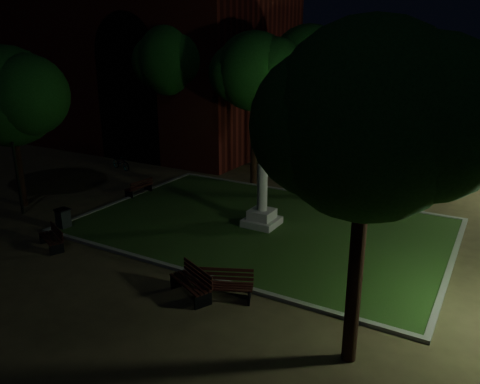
# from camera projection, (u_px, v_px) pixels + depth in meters

# --- Properties ---
(ground) EXTENTS (80.00, 80.00, 0.00)m
(ground) POSITION_uv_depth(u_px,v_px,m) (239.00, 243.00, 18.64)
(ground) COLOR brown
(lawn) EXTENTS (15.00, 10.00, 0.08)m
(lawn) POSITION_uv_depth(u_px,v_px,m) (262.00, 226.00, 20.28)
(lawn) COLOR #284619
(lawn) RESTS_ON ground
(lawn_kerb) EXTENTS (15.40, 10.40, 0.12)m
(lawn_kerb) POSITION_uv_depth(u_px,v_px,m) (262.00, 225.00, 20.27)
(lawn_kerb) COLOR slate
(lawn_kerb) RESTS_ON ground
(monument) EXTENTS (1.40, 1.40, 3.20)m
(monument) POSITION_uv_depth(u_px,v_px,m) (262.00, 206.00, 20.00)
(monument) COLOR #AFA7A0
(monument) RESTS_ON lawn
(building_main) EXTENTS (20.00, 12.00, 15.00)m
(building_main) POSITION_uv_depth(u_px,v_px,m) (149.00, 46.00, 35.31)
(building_main) COLOR #541610
(building_main) RESTS_ON ground
(tree_west) EXTENTS (5.62, 4.59, 7.57)m
(tree_west) POSITION_uv_depth(u_px,v_px,m) (9.00, 97.00, 21.28)
(tree_west) COLOR black
(tree_west) RESTS_ON ground
(tree_north_wl) EXTENTS (5.09, 4.15, 8.25)m
(tree_north_wl) POSITION_uv_depth(u_px,v_px,m) (256.00, 72.00, 24.46)
(tree_north_wl) COLOR black
(tree_north_wl) RESTS_ON ground
(tree_north_er) EXTENTS (5.64, 4.61, 7.78)m
(tree_north_er) POSITION_uv_depth(u_px,v_px,m) (438.00, 91.00, 21.68)
(tree_north_er) COLOR black
(tree_north_er) RESTS_ON ground
(tree_se) EXTENTS (5.40, 4.41, 8.22)m
(tree_se) POSITION_uv_depth(u_px,v_px,m) (373.00, 122.00, 9.94)
(tree_se) COLOR black
(tree_se) RESTS_ON ground
(tree_nw) EXTENTS (5.45, 4.45, 8.80)m
(tree_nw) POSITION_uv_depth(u_px,v_px,m) (174.00, 61.00, 28.49)
(tree_nw) COLOR black
(tree_nw) RESTS_ON ground
(tree_far_north) EXTENTS (5.55, 4.53, 8.67)m
(tree_far_north) POSITION_uv_depth(u_px,v_px,m) (310.00, 65.00, 26.91)
(tree_far_north) COLOR black
(tree_far_north) RESTS_ON ground
(lamppost_sw) EXTENTS (1.18, 0.28, 4.08)m
(lamppost_sw) POSITION_uv_depth(u_px,v_px,m) (14.00, 153.00, 20.95)
(lamppost_sw) COLOR black
(lamppost_sw) RESTS_ON ground
(lamppost_nw) EXTENTS (1.18, 0.28, 4.36)m
(lamppost_nw) POSITION_uv_depth(u_px,v_px,m) (152.00, 115.00, 31.02)
(lamppost_nw) COLOR black
(lamppost_nw) RESTS_ON ground
(bench_near_left) EXTENTS (1.82, 1.27, 0.95)m
(bench_near_left) POSITION_uv_depth(u_px,v_px,m) (192.00, 283.00, 14.62)
(bench_near_left) COLOR black
(bench_near_left) RESTS_ON ground
(bench_near_right) EXTENTS (1.83, 1.26, 0.95)m
(bench_near_right) POSITION_uv_depth(u_px,v_px,m) (225.00, 286.00, 14.45)
(bench_near_right) COLOR black
(bench_near_right) RESTS_ON ground
(bench_west_near) EXTENTS (1.61, 1.09, 0.84)m
(bench_west_near) POSITION_uv_depth(u_px,v_px,m) (52.00, 238.00, 18.09)
(bench_west_near) COLOR black
(bench_west_near) RESTS_ON ground
(bench_left_side) EXTENTS (0.65, 1.59, 0.85)m
(bench_left_side) POSITION_uv_depth(u_px,v_px,m) (139.00, 188.00, 24.31)
(bench_left_side) COLOR black
(bench_left_side) RESTS_ON ground
(bench_far_side) EXTENTS (1.53, 0.87, 0.80)m
(bench_far_side) POSITION_uv_depth(u_px,v_px,m) (370.00, 196.00, 23.19)
(bench_far_side) COLOR black
(bench_far_side) RESTS_ON ground
(trash_bin) EXTENTS (0.57, 0.57, 0.89)m
(trash_bin) POSITION_uv_depth(u_px,v_px,m) (63.00, 219.00, 19.95)
(trash_bin) COLOR black
(trash_bin) RESTS_ON ground
(bicycle) EXTENTS (1.80, 0.96, 0.90)m
(bicycle) POSITION_uv_depth(u_px,v_px,m) (121.00, 163.00, 29.30)
(bicycle) COLOR black
(bicycle) RESTS_ON ground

